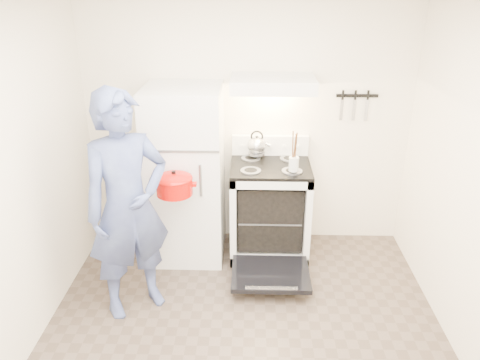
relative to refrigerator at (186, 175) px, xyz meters
name	(u,v)px	position (x,y,z in m)	size (l,w,h in m)	color
floor	(243,356)	(0.58, -1.45, -0.85)	(3.60, 3.60, 0.00)	brown
back_wall	(247,124)	(0.58, 0.35, 0.40)	(3.20, 0.02, 2.50)	#F7E9CD
refrigerator	(186,175)	(0.00, 0.00, 0.00)	(0.70, 0.70, 1.70)	white
stove_body	(269,211)	(0.81, 0.02, -0.39)	(0.76, 0.65, 0.92)	white
cooktop	(271,166)	(0.81, 0.02, 0.09)	(0.76, 0.65, 0.03)	black
backsplash	(270,145)	(0.81, 0.31, 0.20)	(0.76, 0.07, 0.20)	white
oven_door	(270,274)	(0.81, -0.57, -0.72)	(0.70, 0.54, 0.04)	black
oven_rack	(269,212)	(0.81, 0.02, -0.41)	(0.60, 0.52, 0.01)	gray
range_hood	(273,84)	(0.81, 0.10, 0.86)	(0.76, 0.50, 0.12)	white
knife_strip	(357,96)	(1.63, 0.33, 0.70)	(0.40, 0.02, 0.03)	black
pizza_stone	(274,213)	(0.86, -0.01, -0.40)	(0.34, 0.34, 0.02)	#89654C
tea_kettle	(257,144)	(0.68, 0.22, 0.24)	(0.23, 0.19, 0.27)	#B6B6BB
utensil_jar	(294,164)	(1.01, -0.18, 0.20)	(0.09, 0.09, 0.13)	silver
person	(128,207)	(-0.34, -0.87, 0.09)	(0.69, 0.45, 1.89)	navy
dutch_oven	(174,186)	(-0.03, -0.52, 0.12)	(0.38, 0.31, 0.24)	#BF0903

